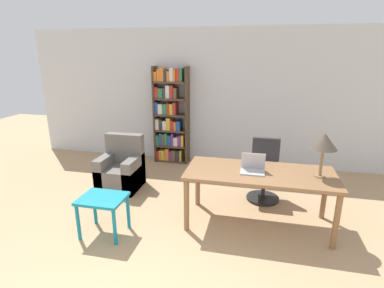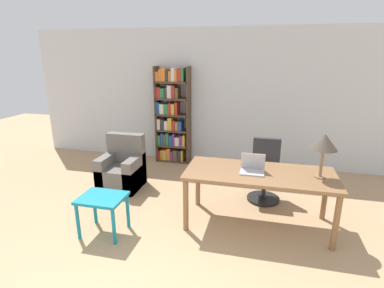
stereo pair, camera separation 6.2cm
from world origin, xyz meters
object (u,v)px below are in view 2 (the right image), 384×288
Objects in this scene: laptop at (252,168)px; side_table_blue at (102,203)px; desk at (259,178)px; table_lamp at (324,143)px; armchair at (122,170)px; bookshelf at (171,117)px; office_chair at (265,173)px.

laptop is 0.55× the size of side_table_blue.
laptop reaches higher than desk.
table_lamp is (0.82, 0.02, 0.39)m from laptop.
desk is at bearing -179.51° from table_lamp.
desk is at bearing -16.43° from armchair.
armchair is at bearing -107.10° from bookshelf.
armchair is (-2.19, 0.69, -0.51)m from laptop.
desk is at bearing -95.75° from office_chair.
table_lamp reaches higher than side_table_blue.
office_chair is at bearing 36.69° from side_table_blue.
side_table_blue is (-2.61, -0.67, -0.78)m from table_lamp.
table_lamp is 0.28× the size of bookshelf.
desk is 2.12× the size of armchair.
office_chair reaches higher than desk.
bookshelf reaches higher than desk.
table_lamp reaches higher than desk.
armchair reaches higher than side_table_blue.
table_lamp is (0.72, 0.01, 0.53)m from desk.
office_chair is 1.73× the size of side_table_blue.
laptop reaches higher than office_chair.
table_lamp is 3.33m from bookshelf.
laptop is 0.55× the size of table_lamp.
desk is 2.41m from armchair.
table_lamp is 1.27m from office_chair.
laptop is 2.36m from armchair.
table_lamp is 3.21m from armchair.
office_chair is at bearing 77.89° from laptop.
office_chair reaches higher than armchair.
side_table_blue is at bearing -90.83° from bookshelf.
table_lamp is 0.62× the size of armchair.
desk is 3.44× the size of table_lamp.
side_table_blue is (-1.89, -0.67, -0.25)m from desk.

